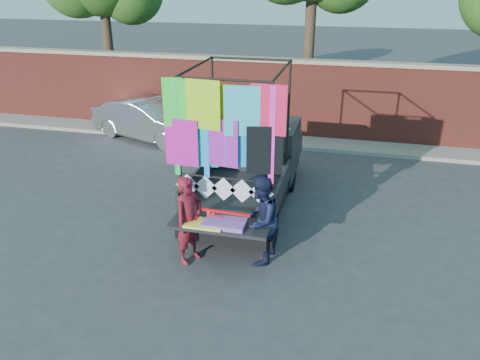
% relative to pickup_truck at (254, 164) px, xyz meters
% --- Properties ---
extents(ground, '(90.00, 90.00, 0.00)m').
position_rel_pickup_truck_xyz_m(ground, '(-0.44, -2.09, -0.88)').
color(ground, '#38383A').
rests_on(ground, ground).
extents(brick_wall, '(30.00, 0.45, 2.61)m').
position_rel_pickup_truck_xyz_m(brick_wall, '(-0.44, 4.91, 0.45)').
color(brick_wall, maroon).
rests_on(brick_wall, ground).
extents(curb, '(30.00, 1.20, 0.12)m').
position_rel_pickup_truck_xyz_m(curb, '(-0.44, 4.21, -0.82)').
color(curb, gray).
rests_on(curb, ground).
extents(pickup_truck, '(2.20, 5.52, 3.47)m').
position_rel_pickup_truck_xyz_m(pickup_truck, '(0.00, 0.00, 0.00)').
color(pickup_truck, black).
rests_on(pickup_truck, ground).
extents(sedan, '(4.35, 2.71, 1.35)m').
position_rel_pickup_truck_xyz_m(sedan, '(-4.30, 3.55, -0.20)').
color(sedan, silver).
rests_on(sedan, ground).
extents(woman, '(0.64, 0.75, 1.74)m').
position_rel_pickup_truck_xyz_m(woman, '(-0.59, -3.04, -0.01)').
color(woman, maroon).
rests_on(woman, ground).
extents(man, '(0.78, 0.94, 1.78)m').
position_rel_pickup_truck_xyz_m(man, '(0.71, -2.76, 0.01)').
color(man, '#161B38').
rests_on(man, ground).
extents(streamer_bundle, '(1.00, 0.10, 0.68)m').
position_rel_pickup_truck_xyz_m(streamer_bundle, '(-0.05, -2.91, -0.04)').
color(streamer_bundle, red).
rests_on(streamer_bundle, ground).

